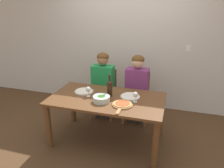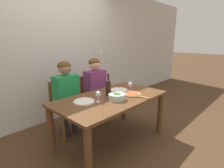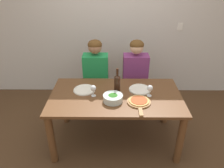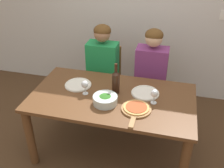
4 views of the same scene
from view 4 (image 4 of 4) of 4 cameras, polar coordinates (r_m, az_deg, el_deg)
ground_plane at (r=3.12m, az=0.01°, el=-13.88°), size 40.00×40.00×0.00m
back_wall at (r=3.69m, az=5.67°, el=17.51°), size 10.00×0.06×2.70m
dining_table at (r=2.73m, az=0.02°, el=-4.79°), size 1.66×0.91×0.73m
chair_left at (r=3.52m, az=-1.56°, el=1.70°), size 0.42×0.42×0.88m
chair_right at (r=3.42m, az=8.41°, el=0.43°), size 0.42×0.42×0.88m
person_woman at (r=3.31m, az=-2.12°, el=4.67°), size 0.47×0.51×1.22m
person_man at (r=3.21m, az=8.52°, el=3.41°), size 0.47×0.51×1.22m
wine_bottle at (r=2.65m, az=0.83°, el=0.58°), size 0.08×0.08×0.33m
broccoli_bowl at (r=2.53m, az=-1.50°, el=-3.41°), size 0.24×0.24×0.09m
dinner_plate_left at (r=2.85m, az=-7.39°, el=-0.12°), size 0.29×0.29×0.02m
dinner_plate_right at (r=2.71m, az=7.23°, el=-1.90°), size 0.29×0.29×0.02m
pizza_on_board at (r=2.46m, az=5.27°, el=-5.40°), size 0.28×0.42×0.04m
wine_glass_left at (r=2.65m, az=-5.93°, el=-0.22°), size 0.07×0.07×0.15m
wine_glass_right at (r=2.53m, az=9.21°, el=-2.15°), size 0.07×0.07×0.15m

